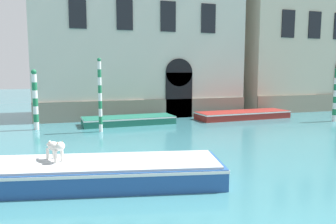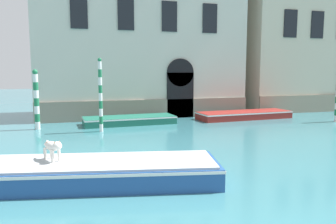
% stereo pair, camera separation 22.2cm
% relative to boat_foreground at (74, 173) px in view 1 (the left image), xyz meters
% --- Properties ---
extents(palazzo_left, '(14.42, 6.13, 16.12)m').
position_rel_boat_foreground_xyz_m(palazzo_left, '(4.93, 14.88, 7.68)').
color(palazzo_left, beige).
rests_on(palazzo_left, ground_plane).
extents(boat_foreground, '(8.69, 3.66, 0.67)m').
position_rel_boat_foreground_xyz_m(boat_foreground, '(0.00, 0.00, 0.00)').
color(boat_foreground, '#234C8C').
rests_on(boat_foreground, ground_plane).
extents(dog_on_deck, '(0.57, 0.85, 0.62)m').
position_rel_boat_foreground_xyz_m(dog_on_deck, '(-0.49, 0.22, 0.72)').
color(dog_on_deck, silver).
rests_on(dog_on_deck, boat_foreground).
extents(boat_moored_near_palazzo, '(5.60, 2.20, 0.47)m').
position_rel_boat_foreground_xyz_m(boat_moored_near_palazzo, '(3.33, 10.09, -0.11)').
color(boat_moored_near_palazzo, '#1E6651').
rests_on(boat_moored_near_palazzo, ground_plane).
extents(boat_moored_far, '(6.59, 2.36, 0.49)m').
position_rel_boat_foreground_xyz_m(boat_moored_far, '(11.17, 10.22, -0.10)').
color(boat_moored_far, maroon).
rests_on(boat_moored_far, ground_plane).
extents(mooring_pole_0, '(0.20, 0.20, 3.89)m').
position_rel_boat_foreground_xyz_m(mooring_pole_0, '(1.48, 8.04, 1.61)').
color(mooring_pole_0, white).
rests_on(mooring_pole_0, ground_plane).
extents(mooring_pole_1, '(0.26, 0.26, 3.41)m').
position_rel_boat_foreground_xyz_m(mooring_pole_1, '(16.14, 7.40, 1.37)').
color(mooring_pole_1, white).
rests_on(mooring_pole_1, ground_plane).
extents(mooring_pole_2, '(0.28, 0.28, 3.30)m').
position_rel_boat_foreground_xyz_m(mooring_pole_2, '(-1.85, 9.67, 1.32)').
color(mooring_pole_2, white).
rests_on(mooring_pole_2, ground_plane).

